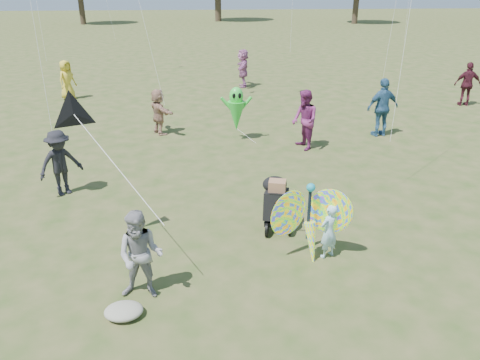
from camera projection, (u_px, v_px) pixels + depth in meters
name	position (u px, v px, depth m)	size (l,w,h in m)	color
ground	(259.00, 267.00, 8.50)	(160.00, 160.00, 0.00)	#51592B
child_girl	(329.00, 231.00, 8.64)	(0.39, 0.26, 1.07)	#A2CFE5
adult_man	(141.00, 256.00, 7.44)	(0.75, 0.58, 1.54)	gray
grey_bag	(124.00, 311.00, 7.23)	(0.60, 0.49, 0.19)	gray
crowd_b	(60.00, 163.00, 11.11)	(1.04, 0.60, 1.61)	black
crowd_c	(383.00, 107.00, 15.33)	(1.12, 0.47, 1.92)	#2E5980
crowd_d	(159.00, 112.00, 15.60)	(1.42, 0.45, 1.53)	tan
crowd_e	(305.00, 120.00, 14.13)	(0.88, 0.69, 1.82)	#772762
crowd_g	(67.00, 80.00, 20.19)	(0.82, 0.53, 1.67)	gold
crowd_h	(467.00, 84.00, 19.12)	(1.04, 0.43, 1.77)	#451723
crowd_j	(243.00, 68.00, 22.55)	(1.66, 0.53, 1.79)	#A75F95
jogging_stroller	(276.00, 200.00, 9.69)	(0.66, 1.11, 1.09)	black
butterfly_kite	(310.00, 222.00, 8.54)	(1.74, 0.75, 1.69)	#DE4923
delta_kite_rig	(74.00, 115.00, 8.18)	(2.04, 1.96, 1.82)	black
alien_kite	(236.00, 111.00, 14.88)	(1.12, 0.69, 1.74)	green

